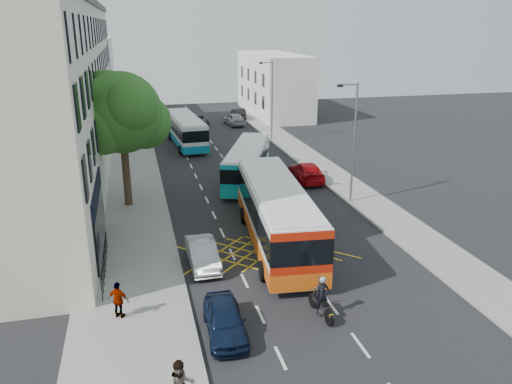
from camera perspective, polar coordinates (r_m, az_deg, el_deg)
ground at (r=22.67m, az=8.54°, el=-12.63°), size 120.00×120.00×0.00m
pavement_left at (r=34.79m, az=-14.30°, el=-1.47°), size 5.00×70.00×0.15m
pavement_right at (r=38.00m, az=10.52°, el=0.51°), size 3.00×70.00×0.15m
terrace_main at (r=43.01m, az=-22.56°, el=10.66°), size 8.30×45.00×13.50m
terrace_far at (r=73.35m, az=-19.23°, el=12.39°), size 8.00×20.00×10.00m
building_right at (r=68.85m, az=2.01°, el=12.20°), size 6.00×18.00×8.00m
street_tree at (r=33.20m, az=-15.17°, el=8.64°), size 6.30×5.70×8.80m
lamp_near at (r=33.67m, az=11.02°, el=6.16°), size 1.45×0.15×8.00m
lamp_far at (r=52.20m, az=1.75°, el=10.83°), size 1.45×0.15×8.00m
railings at (r=25.62m, az=-16.96°, el=-7.58°), size 0.08×5.60×1.14m
bus_near at (r=27.45m, az=2.30°, el=-2.46°), size 3.98×12.45×3.44m
bus_mid at (r=38.53m, az=-0.99°, el=3.30°), size 5.85×10.34×2.86m
bus_far at (r=51.09m, az=-8.02°, el=7.03°), size 3.18×10.77×2.99m
motorbike at (r=21.39m, az=7.50°, el=-11.89°), size 0.69×2.10×1.86m
parked_car_blue at (r=20.31m, az=-3.58°, el=-14.38°), size 1.63×3.78×1.27m
parked_car_silver at (r=25.60m, az=-6.12°, el=-7.03°), size 1.42×3.92×1.29m
red_hatchback at (r=39.36m, az=5.80°, el=2.35°), size 2.31×5.05×1.43m
distant_car_grey at (r=62.08m, az=-6.59°, el=8.20°), size 2.33×4.41×1.18m
distant_car_silver at (r=61.37m, az=-2.50°, el=8.34°), size 2.22×4.55×1.50m
distant_car_dark at (r=65.18m, az=-2.02°, el=8.94°), size 1.98×4.59×1.47m
pedestrian_far at (r=21.67m, az=-15.44°, el=-11.82°), size 1.01×0.80×1.60m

